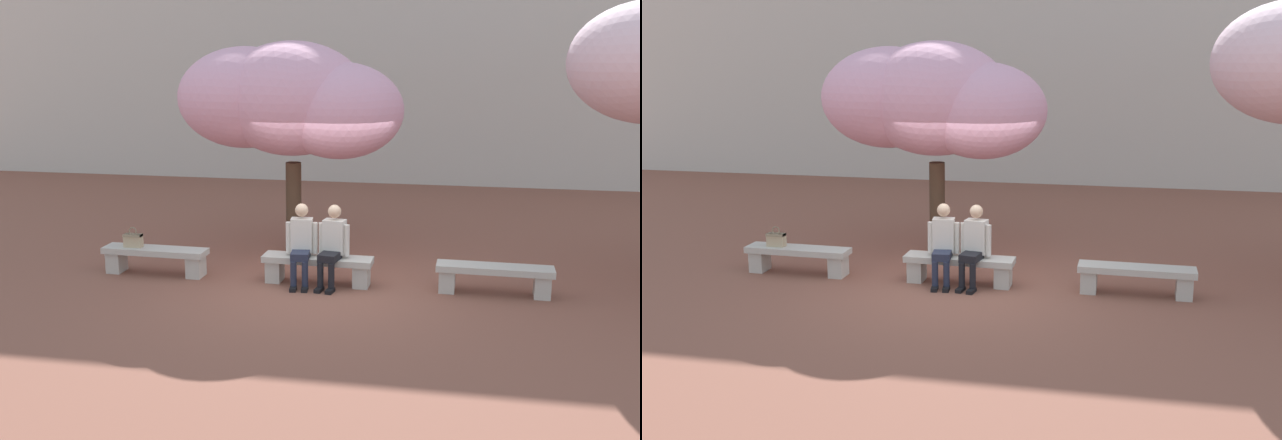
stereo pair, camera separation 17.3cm
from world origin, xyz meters
TOP-DOWN VIEW (x-y plane):
  - ground_plane at (0.00, 0.00)m, footprint 100.00×100.00m
  - building_facade at (0.00, 11.51)m, footprint 28.00×4.00m
  - stone_bench_west_end at (-2.75, 0.00)m, footprint 1.77×0.46m
  - stone_bench_near_west at (0.00, 0.00)m, footprint 1.77×0.46m
  - stone_bench_center at (2.75, 0.00)m, footprint 1.77×0.46m
  - person_seated_left at (-0.25, -0.05)m, footprint 0.51×0.71m
  - person_seated_right at (0.25, -0.05)m, footprint 0.50×0.72m
  - handbag at (-3.13, -0.00)m, footprint 0.30×0.15m
  - cherry_tree_main at (-0.90, 1.91)m, footprint 4.10×2.83m

SIDE VIEW (x-z plane):
  - ground_plane at x=0.00m, z-range 0.00..0.00m
  - stone_bench_west_end at x=-2.75m, z-range 0.08..0.53m
  - stone_bench_near_west at x=0.00m, z-range 0.08..0.53m
  - stone_bench_center at x=2.75m, z-range 0.08..0.53m
  - handbag at x=-3.13m, z-range 0.41..0.75m
  - person_seated_left at x=-0.25m, z-range 0.05..1.34m
  - person_seated_right at x=0.25m, z-range 0.05..1.34m
  - cherry_tree_main at x=-0.90m, z-range 0.85..4.67m
  - building_facade at x=0.00m, z-range 0.00..9.69m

